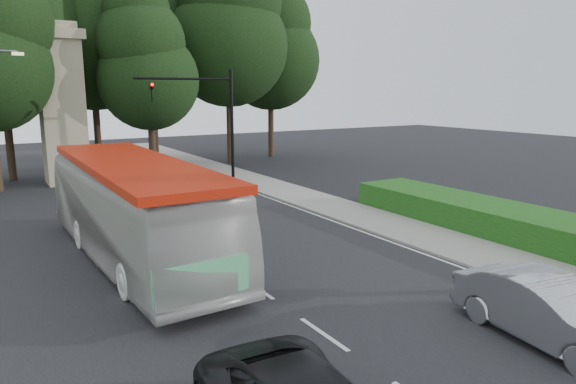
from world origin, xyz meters
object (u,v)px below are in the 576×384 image
monument (62,104)px  transit_bus (134,211)px  sedan_silver (550,311)px  traffic_signal_mast (212,111)px

monument → transit_bus: bearing=-91.2°
sedan_silver → transit_bus: bearing=126.9°
transit_bus → monument: bearing=86.5°
transit_bus → sedan_silver: (6.75, -11.25, -0.99)m
traffic_signal_mast → sedan_silver: traffic_signal_mast is taller
monument → traffic_signal_mast: bearing=-38.0°
traffic_signal_mast → sedan_silver: (-1.31, -23.07, -3.88)m
traffic_signal_mast → transit_bus: 14.59m
traffic_signal_mast → monument: monument is taller
transit_bus → traffic_signal_mast: bearing=53.4°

